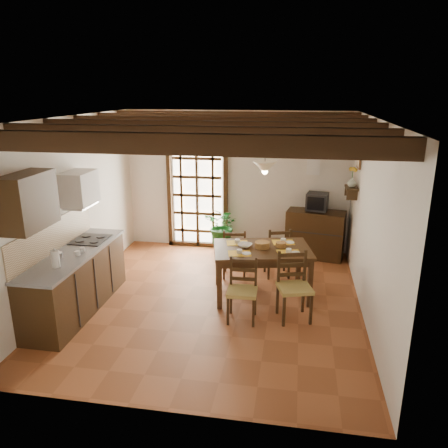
% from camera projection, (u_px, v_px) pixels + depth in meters
% --- Properties ---
extents(ground_plane, '(5.00, 5.00, 0.00)m').
position_uv_depth(ground_plane, '(213.00, 301.00, 6.85)').
color(ground_plane, brown).
extents(room_shell, '(4.52, 5.02, 2.81)m').
position_uv_depth(room_shell, '(213.00, 188.00, 6.31)').
color(room_shell, silver).
rests_on(room_shell, ground_plane).
extents(ceiling_beams, '(4.50, 4.34, 0.20)m').
position_uv_depth(ceiling_beams, '(212.00, 126.00, 6.05)').
color(ceiling_beams, black).
rests_on(ceiling_beams, room_shell).
extents(french_door, '(1.26, 0.11, 2.32)m').
position_uv_depth(french_door, '(197.00, 192.00, 8.93)').
color(french_door, white).
rests_on(french_door, ground_plane).
extents(kitchen_counter, '(0.64, 2.25, 1.38)m').
position_uv_depth(kitchen_counter, '(76.00, 280.00, 6.45)').
color(kitchen_counter, '#301F0F').
rests_on(kitchen_counter, ground_plane).
extents(upper_cabinet, '(0.35, 0.80, 0.70)m').
position_uv_depth(upper_cabinet, '(28.00, 201.00, 5.41)').
color(upper_cabinet, '#301F0F').
rests_on(upper_cabinet, room_shell).
extents(range_hood, '(0.38, 0.60, 0.54)m').
position_uv_depth(range_hood, '(79.00, 189.00, 6.62)').
color(range_hood, white).
rests_on(range_hood, room_shell).
extents(counter_items, '(0.50, 1.43, 0.25)m').
position_uv_depth(counter_items, '(76.00, 248.00, 6.40)').
color(counter_items, black).
rests_on(counter_items, kitchen_counter).
extents(dining_table, '(1.66, 1.25, 0.81)m').
position_uv_depth(dining_table, '(262.00, 254.00, 6.84)').
color(dining_table, '#3D2613').
rests_on(dining_table, ground_plane).
extents(chair_near_left, '(0.43, 0.41, 0.90)m').
position_uv_depth(chair_near_left, '(242.00, 301.00, 6.22)').
color(chair_near_left, '#AA9448').
rests_on(chair_near_left, ground_plane).
extents(chair_near_right, '(0.56, 0.55, 0.98)m').
position_uv_depth(chair_near_right, '(294.00, 299.00, 6.25)').
color(chair_near_right, '#AA9448').
rests_on(chair_near_right, ground_plane).
extents(chair_far_left, '(0.44, 0.43, 0.89)m').
position_uv_depth(chair_far_left, '(235.00, 261.00, 7.68)').
color(chair_far_left, '#AA9448').
rests_on(chair_far_left, ground_plane).
extents(chair_far_right, '(0.51, 0.50, 0.91)m').
position_uv_depth(chair_far_right, '(277.00, 260.00, 7.71)').
color(chair_far_right, '#AA9448').
rests_on(chair_far_right, ground_plane).
extents(table_setting, '(1.09, 0.73, 0.10)m').
position_uv_depth(table_setting, '(262.00, 242.00, 6.78)').
color(table_setting, gold).
rests_on(table_setting, dining_table).
extents(table_bowl, '(0.26, 0.26, 0.05)m').
position_uv_depth(table_bowl, '(245.00, 245.00, 6.84)').
color(table_bowl, white).
rests_on(table_bowl, dining_table).
extents(sideboard, '(1.17, 0.69, 0.93)m').
position_uv_depth(sideboard, '(315.00, 234.00, 8.55)').
color(sideboard, '#301F0F').
rests_on(sideboard, ground_plane).
extents(crt_tv, '(0.45, 0.43, 0.33)m').
position_uv_depth(crt_tv, '(317.00, 202.00, 8.35)').
color(crt_tv, black).
rests_on(crt_tv, sideboard).
extents(fuse_box, '(0.25, 0.03, 0.32)m').
position_uv_depth(fuse_box, '(313.00, 167.00, 8.43)').
color(fuse_box, white).
rests_on(fuse_box, room_shell).
extents(plant_pot, '(0.37, 0.37, 0.23)m').
position_uv_depth(plant_pot, '(223.00, 248.00, 8.84)').
color(plant_pot, maroon).
rests_on(plant_pot, ground_plane).
extents(potted_plant, '(2.23, 2.08, 2.02)m').
position_uv_depth(potted_plant, '(223.00, 226.00, 8.71)').
color(potted_plant, '#144C19').
rests_on(potted_plant, ground_plane).
extents(wall_shelf, '(0.20, 0.42, 0.20)m').
position_uv_depth(wall_shelf, '(351.00, 190.00, 7.57)').
color(wall_shelf, '#301F0F').
rests_on(wall_shelf, room_shell).
extents(shelf_vase, '(0.15, 0.15, 0.15)m').
position_uv_depth(shelf_vase, '(352.00, 182.00, 7.53)').
color(shelf_vase, '#B2BFB2').
rests_on(shelf_vase, wall_shelf).
extents(shelf_flowers, '(0.14, 0.14, 0.36)m').
position_uv_depth(shelf_flowers, '(353.00, 170.00, 7.46)').
color(shelf_flowers, gold).
rests_on(shelf_flowers, shelf_vase).
extents(framed_picture, '(0.03, 0.32, 0.32)m').
position_uv_depth(framed_picture, '(359.00, 159.00, 7.39)').
color(framed_picture, brown).
rests_on(framed_picture, room_shell).
extents(pendant_lamp, '(0.36, 0.36, 0.84)m').
position_uv_depth(pendant_lamp, '(265.00, 166.00, 6.53)').
color(pendant_lamp, black).
rests_on(pendant_lamp, room_shell).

